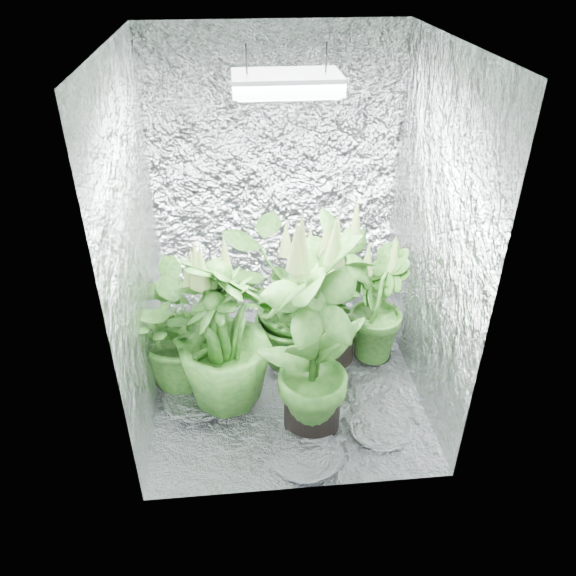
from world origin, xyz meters
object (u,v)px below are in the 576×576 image
Objects in this scene: grow_lamp at (287,83)px; plant_a at (183,324)px; plant_b at (336,294)px; plant_d at (223,334)px; circulation_fan at (362,309)px; plant_e at (297,302)px; plant_c at (377,306)px; plant_f at (314,337)px.

grow_lamp is 1.53m from plant_a.
grow_lamp reaches higher than plant_b.
plant_d is 2.79× the size of circulation_fan.
plant_d is at bearing -145.59° from circulation_fan.
plant_e is (0.46, 0.31, -0.02)m from plant_d.
plant_e is 0.68m from circulation_fan.
plant_d is (-0.70, -0.33, -0.00)m from plant_b.
circulation_fan is at bearing 42.34° from grow_lamp.
plant_b is 1.01× the size of plant_d.
plant_c is 0.76× the size of plant_e.
grow_lamp is 0.44× the size of plant_e.
grow_lamp reaches higher than plant_e.
plant_c is at bearing -86.41° from circulation_fan.
plant_c is 1.04m from plant_d.
plant_b is at bearing 7.31° from plant_a.
plant_f is (0.11, -0.36, -1.20)m from grow_lamp.
plant_f is at bearing -87.23° from plant_e.
plant_a is 0.81× the size of plant_e.
plant_d is 0.56m from plant_f.
plant_a is at bearing -173.73° from plant_c.
grow_lamp is 1.57m from plant_c.
plant_a is 1.22m from plant_c.
plant_f is (-0.22, -0.58, 0.12)m from plant_b.
circulation_fan is at bearing 33.93° from plant_e.
plant_c is at bearing 20.77° from grow_lamp.
plant_d reaches higher than circulation_fan.
plant_a is at bearing 147.64° from plant_f.
plant_e is (-0.52, -0.03, 0.09)m from plant_c.
plant_b reaches higher than plant_d.
grow_lamp is 1.29× the size of circulation_fan.
grow_lamp is at bearing -159.23° from plant_c.
grow_lamp reaches higher than plant_d.
plant_f reaches higher than plant_b.
plant_a is 0.85× the size of plant_d.
plant_a is (-0.61, 0.09, -1.39)m from grow_lamp.
plant_a is at bearing 171.23° from grow_lamp.
grow_lamp is 1.38m from plant_b.
plant_a is 0.33m from plant_d.
plant_d is (-0.37, -0.12, -1.32)m from grow_lamp.
plant_b reaches higher than plant_e.
plant_b is at bearing 33.25° from grow_lamp.
plant_f is at bearing -32.36° from plant_a.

